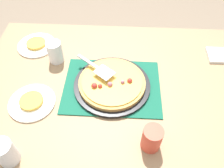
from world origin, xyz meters
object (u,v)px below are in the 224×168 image
(plate_near_left, at_px, (32,102))
(plate_far_right, at_px, (37,45))
(cup_far, at_px, (152,138))
(served_slice_right, at_px, (36,43))
(pizza, at_px, (112,82))
(served_slice_left, at_px, (31,101))
(pizza_pan, at_px, (112,85))
(napkin_stack, at_px, (218,55))
(cup_corner, at_px, (6,153))
(pizza_server, at_px, (97,68))
(cup_near, at_px, (55,52))

(plate_near_left, distance_m, plate_far_right, 0.42)
(plate_far_right, distance_m, cup_far, 0.87)
(served_slice_right, distance_m, cup_far, 0.87)
(pizza, xyz_separation_m, served_slice_right, (-0.46, 0.29, -0.02))
(served_slice_left, bearing_deg, pizza_pan, 18.03)
(pizza, height_order, napkin_stack, pizza)
(plate_near_left, bearing_deg, napkin_stack, 21.28)
(cup_corner, bearing_deg, served_slice_left, 87.73)
(plate_far_right, height_order, pizza_server, pizza_server)
(pizza_pan, bearing_deg, pizza_server, 141.75)
(pizza_pan, bearing_deg, plate_near_left, -161.97)
(cup_near, bearing_deg, pizza_pan, -28.75)
(served_slice_left, distance_m, cup_near, 0.30)
(cup_near, bearing_deg, napkin_stack, 5.01)
(plate_near_left, bearing_deg, served_slice_right, 102.00)
(cup_corner, bearing_deg, pizza, 45.69)
(plate_near_left, height_order, cup_near, cup_near)
(plate_near_left, xyz_separation_m, plate_far_right, (-0.09, 0.41, 0.00))
(served_slice_left, distance_m, napkin_stack, 1.03)
(plate_near_left, distance_m, served_slice_left, 0.01)
(napkin_stack, bearing_deg, plate_near_left, -158.72)
(pizza_pan, bearing_deg, napkin_stack, 23.27)
(cup_corner, bearing_deg, plate_far_right, 96.36)
(pizza_server, bearing_deg, plate_far_right, 149.57)
(pizza, relative_size, cup_near, 2.75)
(cup_corner, bearing_deg, pizza_server, 55.94)
(pizza_pan, height_order, plate_far_right, pizza_pan)
(pizza, xyz_separation_m, plate_far_right, (-0.46, 0.29, -0.03))
(served_slice_right, xyz_separation_m, napkin_stack, (1.04, -0.03, -0.01))
(served_slice_left, height_order, cup_near, cup_near)
(plate_far_right, distance_m, served_slice_left, 0.42)
(plate_far_right, xyz_separation_m, served_slice_left, (0.09, -0.41, 0.01))
(pizza_pan, relative_size, napkin_stack, 3.17)
(plate_near_left, xyz_separation_m, served_slice_left, (0.00, 0.00, 0.01))
(plate_near_left, height_order, cup_far, cup_far)
(pizza, height_order, plate_near_left, pizza)
(pizza_pan, height_order, cup_corner, cup_corner)
(plate_near_left, distance_m, napkin_stack, 1.03)
(pizza, distance_m, served_slice_right, 0.54)
(served_slice_right, distance_m, pizza_server, 0.45)
(cup_corner, bearing_deg, cup_far, 9.04)
(cup_corner, bearing_deg, napkin_stack, 33.65)
(cup_corner, bearing_deg, served_slice_right, 96.36)
(plate_near_left, xyz_separation_m, served_slice_right, (-0.09, 0.41, 0.01))
(napkin_stack, bearing_deg, served_slice_left, -158.72)
(pizza, relative_size, pizza_server, 1.59)
(plate_far_right, xyz_separation_m, served_slice_right, (0.00, 0.00, 0.01))
(pizza, bearing_deg, cup_corner, -134.31)
(cup_far, height_order, cup_corner, same)
(pizza, xyz_separation_m, cup_far, (0.17, -0.30, 0.03))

